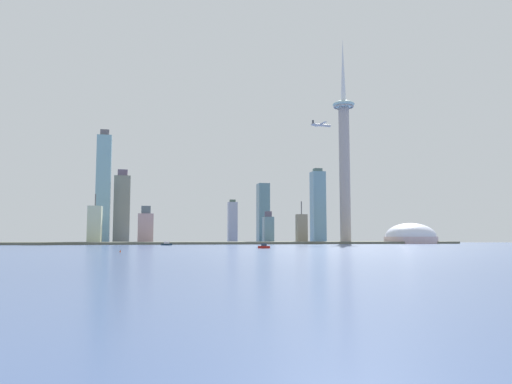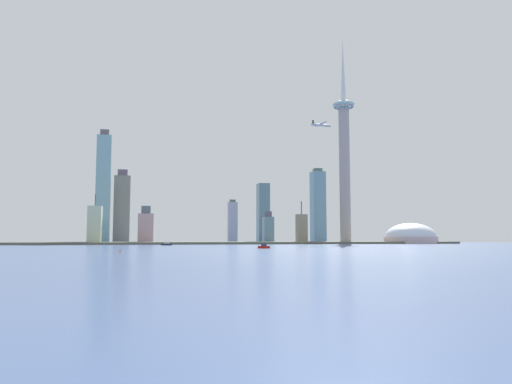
# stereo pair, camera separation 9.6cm
# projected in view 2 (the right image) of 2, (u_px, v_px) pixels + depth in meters

# --- Properties ---
(ground_plane) EXTENTS (6000.00, 6000.00, 0.00)m
(ground_plane) POSITION_uv_depth(u_px,v_px,m) (375.00, 254.00, 312.89)
(ground_plane) COLOR #3B517F
(waterfront_pier) EXTENTS (697.59, 71.47, 3.50)m
(waterfront_pier) POSITION_uv_depth(u_px,v_px,m) (243.00, 243.00, 752.44)
(waterfront_pier) COLOR #616250
(waterfront_pier) RESTS_ON ground
(observation_tower) EXTENTS (37.28, 37.28, 352.55)m
(observation_tower) POSITION_uv_depth(u_px,v_px,m) (344.00, 151.00, 830.87)
(observation_tower) COLOR #9E9597
(observation_tower) RESTS_ON ground
(stadium_dome) EXTENTS (85.80, 85.80, 44.50)m
(stadium_dome) POSITION_uv_depth(u_px,v_px,m) (411.00, 237.00, 808.59)
(stadium_dome) COLOR beige
(stadium_dome) RESTS_ON ground
(skyscraper_0) EXTENTS (23.35, 18.83, 58.45)m
(skyscraper_0) POSITION_uv_depth(u_px,v_px,m) (146.00, 227.00, 757.08)
(skyscraper_0) COLOR #AA8C98
(skyscraper_0) RESTS_ON ground
(skyscraper_1) EXTENTS (26.15, 14.30, 122.53)m
(skyscraper_1) POSITION_uv_depth(u_px,v_px,m) (122.00, 208.00, 812.97)
(skyscraper_1) COLOR gray
(skyscraper_1) RESTS_ON ground
(skyscraper_2) EXTENTS (16.98, 12.65, 68.60)m
(skyscraper_2) POSITION_uv_depth(u_px,v_px,m) (302.00, 229.00, 798.21)
(skyscraper_2) COLOR gray
(skyscraper_2) RESTS_ON ground
(skyscraper_3) EXTENTS (19.31, 21.19, 73.76)m
(skyscraper_3) POSITION_uv_depth(u_px,v_px,m) (95.00, 225.00, 717.26)
(skyscraper_3) COLOR beige
(skyscraper_3) RESTS_ON ground
(skyscraper_4) EXTENTS (22.73, 22.28, 130.90)m
(skyscraper_4) POSITION_uv_depth(u_px,v_px,m) (318.00, 207.00, 860.15)
(skyscraper_4) COLOR #658FA7
(skyscraper_4) RESTS_ON ground
(skyscraper_5) EXTENTS (16.48, 15.93, 52.87)m
(skyscraper_5) POSITION_uv_depth(u_px,v_px,m) (268.00, 229.00, 809.66)
(skyscraper_5) COLOR slate
(skyscraper_5) RESTS_ON ground
(skyscraper_6) EXTENTS (19.17, 24.89, 104.02)m
(skyscraper_6) POSITION_uv_depth(u_px,v_px,m) (263.00, 213.00, 859.10)
(skyscraper_6) COLOR slate
(skyscraper_6) RESTS_ON ground
(skyscraper_7) EXTENTS (16.13, 12.08, 75.51)m
(skyscraper_7) POSITION_uv_depth(u_px,v_px,m) (232.00, 222.00, 851.38)
(skyscraper_7) COLOR #9BA1BE
(skyscraper_7) RESTS_ON ground
(skyscraper_8) EXTENTS (22.99, 12.82, 185.44)m
(skyscraper_8) POSITION_uv_depth(u_px,v_px,m) (103.00, 188.00, 794.82)
(skyscraper_8) COLOR #77A5B2
(skyscraper_8) RESTS_ON ground
(boat_0) EXTENTS (11.09, 7.89, 4.65)m
(boat_0) POSITION_uv_depth(u_px,v_px,m) (264.00, 247.00, 457.69)
(boat_0) COLOR #B41F18
(boat_0) RESTS_ON ground
(boat_2) EXTENTS (13.71, 13.23, 4.74)m
(boat_2) POSITION_uv_depth(u_px,v_px,m) (167.00, 244.00, 636.02)
(boat_2) COLOR #162938
(boat_2) RESTS_ON ground
(channel_buoy_0) EXTENTS (1.11, 1.11, 1.77)m
(channel_buoy_0) POSITION_uv_depth(u_px,v_px,m) (120.00, 251.00, 338.05)
(channel_buoy_0) COLOR #E54C19
(channel_buoy_0) RESTS_ON ground
(airplane) EXTENTS (33.40, 34.87, 8.75)m
(airplane) POSITION_uv_depth(u_px,v_px,m) (321.00, 125.00, 760.91)
(airplane) COLOR #B5B5C1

